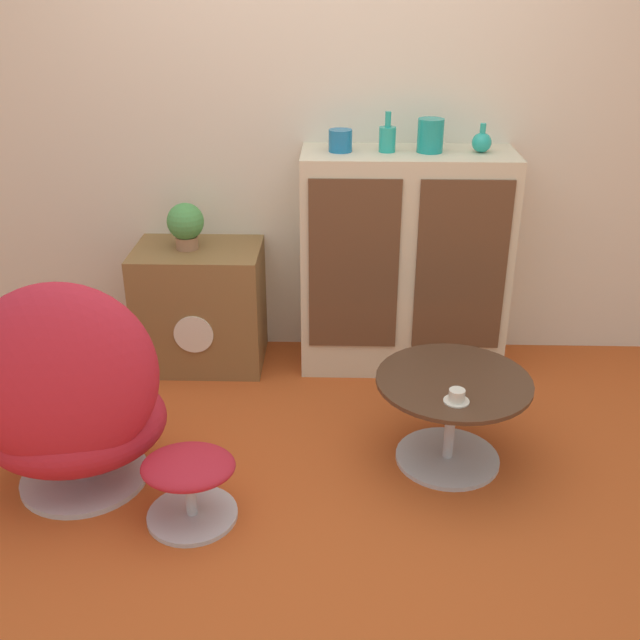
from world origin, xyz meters
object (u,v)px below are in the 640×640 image
coffee_table (451,409)px  tv_console (201,306)px  egg_chair (69,402)px  teacup (457,397)px  vase_inner_right (430,136)px  vase_rightmost (482,142)px  vase_leftmost (340,141)px  ottoman (189,477)px  potted_plant (186,224)px  sideboard (404,263)px  vase_inner_left (387,138)px

coffee_table → tv_console: bearing=144.0°
egg_chair → teacup: (1.50, 0.07, 0.01)m
vase_inner_right → egg_chair: bearing=-141.9°
teacup → coffee_table: bearing=85.1°
coffee_table → vase_rightmost: bearing=78.0°
tv_console → vase_inner_right: (1.15, 0.03, 0.89)m
vase_leftmost → vase_rightmost: vase_rightmost is taller
ottoman → potted_plant: size_ratio=1.52×
vase_rightmost → potted_plant: 1.50m
sideboard → vase_inner_right: bearing=2.3°
vase_inner_right → potted_plant: size_ratio=0.67×
vase_inner_left → vase_inner_right: vase_inner_left is taller
tv_console → coffee_table: (1.21, -0.88, -0.06)m
tv_console → coffee_table: tv_console is taller
vase_inner_left → sideboard: bearing=-2.1°
egg_chair → coffee_table: (1.52, 0.24, -0.16)m
sideboard → vase_rightmost: (0.34, 0.00, 0.62)m
vase_leftmost → tv_console: bearing=-177.8°
coffee_table → vase_rightmost: size_ratio=4.71×
sideboard → tv_console: sideboard is taller
coffee_table → vase_inner_left: bearing=105.9°
ottoman → vase_rightmost: 2.05m
coffee_table → potted_plant: size_ratio=2.74×
ottoman → coffee_table: 1.11m
potted_plant → vase_leftmost: bearing=2.0°
sideboard → tv_console: bearing=-178.7°
vase_inner_right → vase_rightmost: vase_inner_right is taller
potted_plant → teacup: bearing=-40.4°
vase_rightmost → sideboard: bearing=-179.3°
tv_console → coffee_table: 1.49m
vase_inner_left → teacup: vase_inner_left is taller
tv_console → ottoman: size_ratio=1.80×
egg_chair → vase_inner_right: bearing=38.1°
vase_leftmost → vase_inner_right: (0.43, 0.00, 0.03)m
ottoman → vase_leftmost: vase_leftmost is taller
vase_leftmost → vase_inner_left: bearing=0.0°
vase_leftmost → teacup: 1.40m
coffee_table → teacup: bearing=-94.9°
ottoman → vase_leftmost: bearing=66.9°
egg_chair → vase_rightmost: vase_rightmost is taller
ottoman → coffee_table: size_ratio=0.56×
egg_chair → coffee_table: size_ratio=1.47×
ottoman → vase_inner_right: (0.98, 1.31, 1.02)m
ottoman → tv_console: bearing=97.5°
coffee_table → egg_chair: bearing=-170.9°
ottoman → vase_inner_right: bearing=53.0°
sideboard → coffee_table: (0.15, -0.90, -0.31)m
sideboard → vase_leftmost: bearing=179.3°
sideboard → teacup: sideboard is taller
coffee_table → potted_plant: (-1.25, 0.88, 0.52)m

